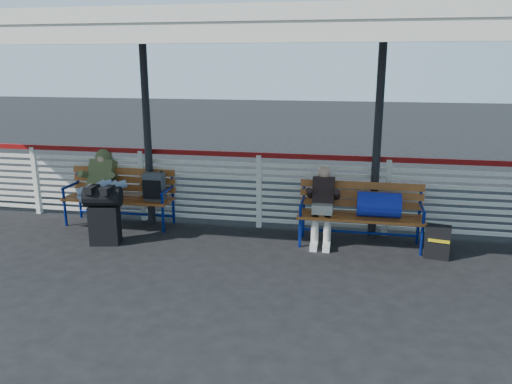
% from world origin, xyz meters
% --- Properties ---
extents(ground, '(60.00, 60.00, 0.00)m').
position_xyz_m(ground, '(0.00, 0.00, 0.00)').
color(ground, black).
rests_on(ground, ground).
extents(fence, '(12.08, 0.08, 1.24)m').
position_xyz_m(fence, '(0.00, 1.90, 0.66)').
color(fence, silver).
rests_on(fence, ground).
extents(canopy, '(12.60, 3.60, 3.16)m').
position_xyz_m(canopy, '(-0.00, 0.87, 3.04)').
color(canopy, silver).
rests_on(canopy, ground).
extents(luggage_stack, '(0.57, 0.39, 0.87)m').
position_xyz_m(luggage_stack, '(-2.09, 0.70, 0.48)').
color(luggage_stack, black).
rests_on(luggage_stack, ground).
extents(bench_left, '(1.80, 0.56, 0.92)m').
position_xyz_m(bench_left, '(-2.10, 1.63, 0.59)').
color(bench_left, '#AD5A21').
rests_on(bench_left, ground).
extents(bench_right, '(1.80, 0.56, 0.92)m').
position_xyz_m(bench_right, '(1.74, 1.36, 0.60)').
color(bench_right, '#AD5A21').
rests_on(bench_right, ground).
extents(traveler_man, '(0.93, 1.49, 0.77)m').
position_xyz_m(traveler_man, '(-2.44, 1.31, 0.73)').
color(traveler_man, '#8395B0').
rests_on(traveler_man, ground).
extents(companion_person, '(0.32, 0.66, 1.15)m').
position_xyz_m(companion_person, '(1.06, 1.36, 0.60)').
color(companion_person, '#ABA69B').
rests_on(companion_person, ground).
extents(suitcase_side, '(0.36, 0.26, 0.46)m').
position_xyz_m(suitcase_side, '(2.66, 1.06, 0.23)').
color(suitcase_side, black).
rests_on(suitcase_side, ground).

